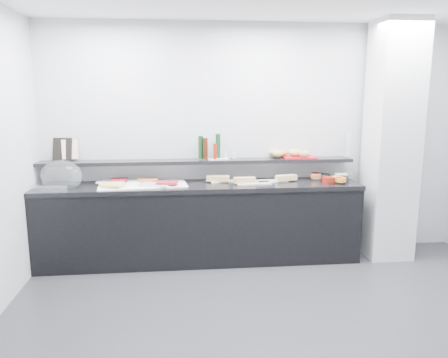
{
  "coord_description": "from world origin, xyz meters",
  "views": [
    {
      "loc": [
        -0.92,
        -3.1,
        1.88
      ],
      "look_at": [
        -0.45,
        1.45,
        1.0
      ],
      "focal_mm": 35.0,
      "sensor_mm": 36.0,
      "label": 1
    }
  ],
  "objects": [
    {
      "name": "sandwich_plate_left",
      "position": [
        -0.4,
        1.82,
        0.91
      ],
      "size": [
        0.36,
        0.2,
        0.01
      ],
      "primitive_type": "cube",
      "rotation": [
        0.0,
        0.0,
        0.15
      ],
      "color": "white",
      "rests_on": "counter_top"
    },
    {
      "name": "condiment_tray",
      "position": [
        -0.48,
        1.88,
        1.16
      ],
      "size": [
        0.27,
        0.2,
        0.01
      ],
      "primitive_type": "cube",
      "rotation": [
        0.0,
        0.0,
        0.21
      ],
      "color": "silver",
      "rests_on": "wall_shelf"
    },
    {
      "name": "platter_meat_b",
      "position": [
        -1.19,
        1.61,
        0.92
      ],
      "size": [
        0.38,
        0.32,
        0.01
      ],
      "primitive_type": "cube",
      "rotation": [
        0.0,
        0.0,
        -0.35
      ],
      "color": "silver",
      "rests_on": "linen_runner"
    },
    {
      "name": "food_cheese",
      "position": [
        -1.64,
        1.55,
        0.94
      ],
      "size": [
        0.26,
        0.21,
        0.02
      ],
      "primitive_type": "cube",
      "rotation": [
        0.0,
        0.0,
        -0.31
      ],
      "color": "#D9D154",
      "rests_on": "platter_cheese"
    },
    {
      "name": "food_salmon",
      "position": [
        -1.29,
        1.81,
        0.94
      ],
      "size": [
        0.24,
        0.19,
        0.02
      ],
      "primitive_type": "cube",
      "rotation": [
        0.0,
        0.0,
        0.38
      ],
      "color": "#D45B2B",
      "rests_on": "platter_salmon"
    },
    {
      "name": "bowl_glass_cream",
      "position": [
        1.07,
        1.83,
        0.94
      ],
      "size": [
        0.23,
        0.23,
        0.07
      ],
      "primitive_type": "cylinder",
      "rotation": [
        0.0,
        0.0,
        0.16
      ],
      "color": "silver",
      "rests_on": "counter_top"
    },
    {
      "name": "bread_roll_mide",
      "position": [
        0.46,
        1.91,
        1.21
      ],
      "size": [
        0.16,
        0.11,
        0.08
      ],
      "primitive_type": "ellipsoid",
      "rotation": [
        0.0,
        0.0,
        0.06
      ],
      "color": "gold",
      "rests_on": "bread_tray"
    },
    {
      "name": "bread_roll_n",
      "position": [
        0.3,
        1.94,
        1.21
      ],
      "size": [
        0.15,
        0.1,
        0.08
      ],
      "primitive_type": "ellipsoid",
      "rotation": [
        0.0,
        0.0,
        -0.11
      ],
      "color": "#B27D44",
      "rests_on": "bread_tray"
    },
    {
      "name": "bread_roll_midw",
      "position": [
        0.46,
        1.89,
        1.21
      ],
      "size": [
        0.17,
        0.13,
        0.08
      ],
      "primitive_type": "ellipsoid",
      "rotation": [
        0.0,
        0.0,
        0.29
      ],
      "color": "tan",
      "rests_on": "bread_tray"
    },
    {
      "name": "buffet_cabinet",
      "position": [
        -0.7,
        1.7,
        0.42
      ],
      "size": [
        3.6,
        0.6,
        0.85
      ],
      "primitive_type": "cube",
      "color": "black",
      "rests_on": "ground"
    },
    {
      "name": "bread_roll_sw",
      "position": [
        0.23,
        1.85,
        1.21
      ],
      "size": [
        0.15,
        0.13,
        0.08
      ],
      "primitive_type": "ellipsoid",
      "rotation": [
        0.0,
        0.0,
        0.42
      ],
      "color": "gold",
      "rests_on": "bread_tray"
    },
    {
      "name": "print_art",
      "position": [
        -2.15,
        1.95,
        1.28
      ],
      "size": [
        0.18,
        0.09,
        0.22
      ],
      "primitive_type": "cube",
      "rotation": [
        -0.21,
        0.0,
        0.24
      ],
      "color": "beige",
      "rests_on": "framed_print"
    },
    {
      "name": "sandwich_food_right",
      "position": [
        0.3,
        1.74,
        0.94
      ],
      "size": [
        0.26,
        0.16,
        0.06
      ],
      "primitive_type": "cube",
      "rotation": [
        0.0,
        0.0,
        0.3
      ],
      "color": "tan",
      "rests_on": "sandwich_plate_right"
    },
    {
      "name": "sandwich_plate_right",
      "position": [
        0.14,
        1.75,
        0.91
      ],
      "size": [
        0.37,
        0.19,
        0.01
      ],
      "primitive_type": "cube",
      "rotation": [
        0.0,
        0.0,
        0.12
      ],
      "color": "white",
      "rests_on": "counter_top"
    },
    {
      "name": "fill_glass_cream",
      "position": [
        0.98,
        1.8,
        0.95
      ],
      "size": [
        0.19,
        0.19,
        0.05
      ],
      "primitive_type": "cylinder",
      "rotation": [
        0.0,
        0.0,
        -0.31
      ],
      "color": "white",
      "rests_on": "bowl_glass_cream"
    },
    {
      "name": "wall_shelf",
      "position": [
        -0.7,
        1.88,
        1.13
      ],
      "size": [
        3.6,
        0.25,
        0.04
      ],
      "primitive_type": "cube",
      "color": "black",
      "rests_on": "back_wall"
    },
    {
      "name": "fill_black_fruit",
      "position": [
        0.88,
        1.55,
        0.95
      ],
      "size": [
        0.14,
        0.14,
        0.05
      ],
      "primitive_type": "cylinder",
      "rotation": [
        0.0,
        0.0,
        0.41
      ],
      "color": "orange",
      "rests_on": "bowl_black_fruit"
    },
    {
      "name": "bread_roll_ne",
      "position": [
        0.44,
        1.93,
        1.21
      ],
      "size": [
        0.16,
        0.13,
        0.08
      ],
      "primitive_type": "ellipsoid",
      "rotation": [
        0.0,
        0.0,
        -0.26
      ],
      "color": "tan",
      "rests_on": "bread_tray"
    },
    {
      "name": "bowl_glass_fruit",
      "position": [
        0.7,
        1.76,
        0.94
      ],
      "size": [
        0.24,
        0.24,
        0.07
      ],
      "primitive_type": "cylinder",
      "rotation": [
        0.0,
        0.0,
        0.32
      ],
      "color": "white",
      "rests_on": "counter_top"
    },
    {
      "name": "tongs_right",
      "position": [
        0.31,
        1.71,
        0.92
      ],
      "size": [
        0.15,
        0.06,
        0.01
      ],
      "primitive_type": "cylinder",
      "rotation": [
        0.0,
        1.57,
        0.33
      ],
      "color": "silver",
      "rests_on": "sandwich_plate_right"
    },
    {
      "name": "fill_glass_salmon",
      "position": [
        0.86,
        1.6,
        0.95
      ],
      "size": [
        0.13,
        0.13,
        0.05
      ],
      "primitive_type": "cylinder",
      "rotation": [
        0.0,
        0.0,
        0.01
      ],
      "color": "orange",
      "rests_on": "bowl_glass_salmon"
    },
    {
      "name": "shaker_salt",
      "position": [
        -0.29,
        1.85,
        1.2
      ],
      "size": [
        0.04,
        0.04,
        0.07
      ],
      "primitive_type": "cylinder",
      "rotation": [
        0.0,
        0.0,
        -0.36
      ],
      "color": "white",
      "rests_on": "condiment_tray"
    },
    {
      "name": "bread_roll_se",
      "position": [
        0.53,
        1.81,
        1.21
      ],
      "size": [
        0.12,
        0.08,
        0.08
      ],
      "primitive_type": "ellipsoid",
      "rotation": [
        0.0,
        0.0,
        0.01
      ],
      "color": "#B57545",
      "rests_on": "bread_tray"
    },
    {
      "name": "bowl_black_fruit",
      "position": [
        0.93,
        1.62,
        0.94
      ],
      "size": [
        0.15,
        0.15,
        0.07
      ],
      "primitive_type": "cylinder",
      "rotation": [
        0.0,
        0.0,
        -0.25
      ],
      "color": "black",
      "rests_on": "counter_top"
    },
    {
      "name": "linen_runner",
      "position": [
        -1.33,
        1.67,
        0.91
      ],
      "size": [
        0.99,
        0.55,
        0.01
      ],
      "primitive_type": "cube",
      "rotation": [
        0.0,
        0.0,
        0.11
      ],
      "color": "white",
      "rests_on": "counter_top"
    },
    {
      "name": "bowl_black_jam",
      "position": [
        0.78,
        1.79,
        0.94
      ],
      "size": [
        0.16,
        0.16,
        0.07
      ],
      "primitive_type": "cylinder",
      "rotation": [
        0.0,
        0.0,
        0.29
      ],
      "color": "black",
      "rests_on": "counter_top"
    },
    {
      "name": "ground",
      "position": [
        0.0,
        0.0,
        0.0
      ],
      "size": [
        5.0,
        5.0,
        0.0
      ],
      "primitive_type": "plane",
      "color": "#2D2D30",
      "rests_on": "ground"
    },
    {
      "name": "framed_print",
      "position": [
        -2.23,
        1.96,
        1.28
      ],
      "size": [
        0.23,
        0.12,
        0.26
      ],
      "primitive_type": "cube",
      "rotation": [
        -0.21,
        0.0,
        -0.22
      ],
      "color": "black",
      "rests_on": "wall_shelf"
    },
    {
      "name": "bread_roll_s",
      "position": [
        0.54,
        1.81,
        1.21
      ],
      "size": [
        0.14,
        0.11,
        0.08
      ],
      "primitive_type": "ellipsoid",
      "rotation": [
        0.0,
        0.0,
        0.34
      ],
      "color": "tan",
      "rests_on": "bread_tray"
    },
    {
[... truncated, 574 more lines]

